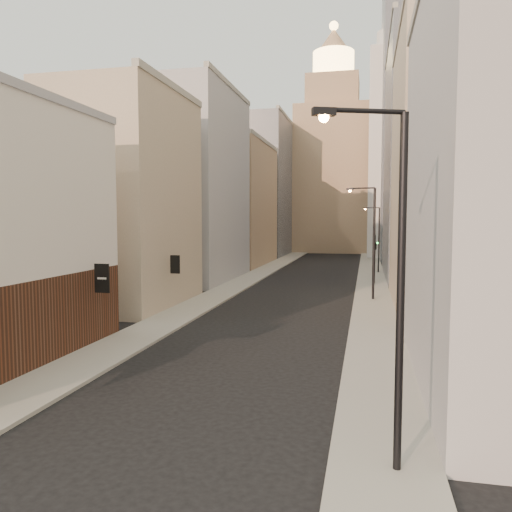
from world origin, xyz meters
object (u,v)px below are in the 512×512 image
(streetlamp_near, at_px, (392,271))
(streetlamp_far, at_px, (377,236))
(clock_tower, at_px, (332,163))
(streetlamp_mid, at_px, (371,236))
(traffic_light_right, at_px, (375,246))
(white_tower, at_px, (393,146))

(streetlamp_near, relative_size, streetlamp_far, 1.18)
(clock_tower, height_order, streetlamp_mid, clock_tower)
(streetlamp_mid, height_order, traffic_light_right, streetlamp_mid)
(white_tower, xyz_separation_m, streetlamp_far, (-2.83, -25.30, -14.06))
(streetlamp_near, bearing_deg, clock_tower, 73.86)
(streetlamp_mid, bearing_deg, traffic_light_right, 100.07)
(white_tower, height_order, streetlamp_far, white_tower)
(clock_tower, xyz_separation_m, streetlamp_near, (7.57, -88.09, -12.29))
(streetlamp_mid, bearing_deg, white_tower, 98.10)
(streetlamp_near, xyz_separation_m, streetlamp_mid, (-0.30, 28.11, -0.13))
(streetlamp_near, distance_m, streetlamp_mid, 28.11)
(clock_tower, distance_m, streetlamp_near, 89.26)
(streetlamp_mid, distance_m, streetlamp_far, 20.71)
(clock_tower, bearing_deg, traffic_light_right, -81.19)
(white_tower, bearing_deg, traffic_light_right, -95.18)
(streetlamp_mid, bearing_deg, streetlamp_near, -76.66)
(clock_tower, xyz_separation_m, streetlamp_far, (8.17, -39.30, -13.08))
(streetlamp_mid, xyz_separation_m, traffic_light_right, (0.47, 10.03, -1.32))
(white_tower, distance_m, traffic_light_right, 38.98)
(clock_tower, distance_m, white_tower, 17.83)
(streetlamp_near, height_order, traffic_light_right, streetlamp_near)
(streetlamp_near, height_order, streetlamp_far, streetlamp_near)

